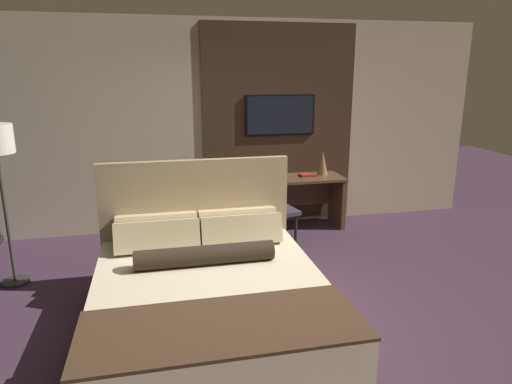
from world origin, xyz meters
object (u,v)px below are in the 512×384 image
at_px(desk_chair, 272,202).
at_px(book, 308,175).
at_px(desk, 283,194).
at_px(tv, 280,115).
at_px(vase_tall, 323,163).
at_px(bed, 209,295).
at_px(vase_short, 241,174).

bearing_deg(desk_chair, book, 29.35).
height_order(desk, tv, tv).
xyz_separation_m(desk_chair, vase_tall, (0.90, 0.64, 0.33)).
distance_m(bed, book, 2.95).
bearing_deg(vase_short, bed, -107.16).
height_order(tv, vase_short, tv).
xyz_separation_m(tv, desk_chair, (-0.32, -0.83, -0.99)).
bearing_deg(desk_chair, vase_short, 109.33).
bearing_deg(desk, bed, -118.93).
xyz_separation_m(tv, book, (0.35, -0.23, -0.81)).
distance_m(bed, vase_tall, 3.14).
xyz_separation_m(bed, desk_chair, (1.00, 1.80, 0.23)).
xyz_separation_m(vase_tall, vase_short, (-1.20, -0.16, -0.06)).
relative_size(bed, desk, 1.35).
relative_size(bed, vase_tall, 6.78).
bearing_deg(tv, desk_chair, -111.31).
relative_size(tv, desk_chair, 1.06).
bearing_deg(book, bed, -124.91).
xyz_separation_m(desk, tv, (0.00, 0.23, 1.06)).
bearing_deg(desk, desk_chair, -118.43).
xyz_separation_m(bed, book, (1.67, 2.40, 0.41)).
xyz_separation_m(desk_chair, book, (0.67, 0.60, 0.18)).
relative_size(tv, book, 4.43).
xyz_separation_m(vase_tall, book, (-0.23, -0.05, -0.15)).
height_order(desk_chair, book, desk_chair).
relative_size(tv, vase_short, 4.89).
bearing_deg(book, desk, 179.67).
bearing_deg(desk_chair, desk, 49.25).
relative_size(desk_chair, vase_tall, 2.84).
height_order(desk, desk_chair, desk_chair).
bearing_deg(desk_chair, tv, 56.36).
bearing_deg(vase_short, book, 6.78).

